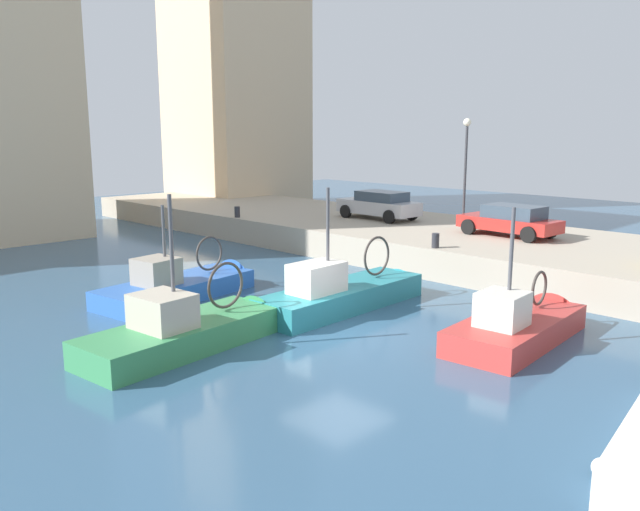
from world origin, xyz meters
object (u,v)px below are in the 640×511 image
Objects in this scene: fishing_boat_red at (522,335)px; fishing_boat_green at (195,340)px; parked_car_red at (510,220)px; fishing_boat_teal at (348,302)px; fishing_boat_blue at (186,292)px; mooring_bollard_mid at (237,212)px; quay_streetlamp at (466,154)px; mooring_bollard_south at (435,241)px; parked_car_silver at (379,205)px.

fishing_boat_green is at bearing 138.78° from fishing_boat_red.
fishing_boat_red is at bearing -41.22° from fishing_boat_green.
fishing_boat_teal is at bearing 178.04° from parked_car_red.
fishing_boat_blue is 11.01m from mooring_bollard_mid.
fishing_boat_blue is 1.34× the size of quay_streetlamp.
fishing_boat_teal is 5.27m from mooring_bollard_south.
quay_streetlamp is at bearing -59.39° from mooring_bollard_mid.
fishing_boat_red is at bearing -139.92° from quay_streetlamp.
parked_car_silver is at bearing 23.32° from fishing_boat_green.
parked_car_red is at bearing -7.99° from mooring_bollard_south.
fishing_boat_teal reaches higher than mooring_bollard_mid.
fishing_boat_teal is at bearing -144.60° from parked_car_silver.
fishing_boat_teal is 11.89m from quay_streetlamp.
mooring_bollard_mid is (0.00, 12.00, 0.00)m from mooring_bollard_south.
fishing_boat_red is at bearing -148.75° from parked_car_red.
fishing_boat_teal is at bearing -3.00° from fishing_boat_green.
fishing_boat_red is 7.19m from mooring_bollard_south.
fishing_boat_green is 17.06m from quay_streetlamp.
fishing_boat_green is (-2.71, -4.52, 0.02)m from fishing_boat_blue.
parked_car_red is (15.04, -0.62, 1.75)m from fishing_boat_green.
parked_car_red is 4.21m from quay_streetlamp.
fishing_boat_green is 10.75m from mooring_bollard_south.
fishing_boat_blue is 1.01× the size of fishing_boat_green.
fishing_boat_blue is at bearing 150.40° from mooring_bollard_south.
parked_car_red is 13.35m from mooring_bollard_mid.
mooring_bollard_south is at bearing -156.56° from quay_streetlamp.
fishing_boat_green is 5.59m from fishing_boat_teal.
fishing_boat_green is 11.65× the size of mooring_bollard_mid.
fishing_boat_green is at bearing -171.47° from quay_streetlamp.
fishing_boat_teal is 13.37m from mooring_bollard_mid.
quay_streetlamp reaches higher than parked_car_red.
fishing_boat_teal is at bearing -165.68° from quay_streetlamp.
mooring_bollard_mid is at bearing 130.16° from parked_car_silver.
fishing_boat_blue is 1.56× the size of parked_car_red.
fishing_boat_green is 1.33× the size of quay_streetlamp.
mooring_bollard_south is (7.96, -4.52, 1.37)m from fishing_boat_blue.
fishing_boat_green is at bearing -131.64° from mooring_bollard_mid.
fishing_boat_green is at bearing 177.00° from fishing_boat_teal.
fishing_boat_red is 0.83× the size of fishing_boat_teal.
parked_car_silver is (9.66, 6.86, 1.78)m from fishing_boat_teal.
fishing_boat_green reaches higher than fishing_boat_blue.
parked_car_red is (8.47, 5.14, 1.77)m from fishing_boat_red.
fishing_boat_teal reaches higher than fishing_boat_red.
parked_car_silver is at bearing 35.40° from fishing_boat_teal.
quay_streetlamp is (16.32, 2.45, 4.33)m from fishing_boat_green.
mooring_bollard_south is at bearing -0.01° from fishing_boat_green.
fishing_boat_red is 0.90× the size of fishing_boat_blue.
fishing_boat_red is at bearing -103.00° from mooring_bollard_mid.
quay_streetlamp is (1.28, 3.06, 2.58)m from parked_car_red.
fishing_boat_blue reaches higher than mooring_bollard_south.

